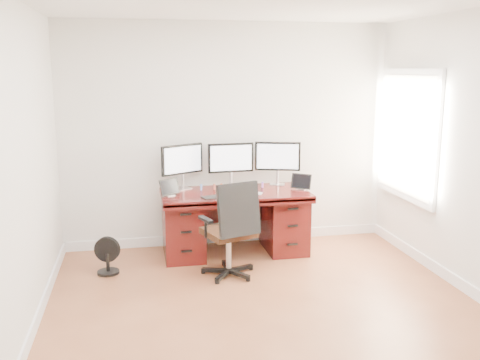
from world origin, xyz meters
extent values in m
plane|color=brown|center=(0.00, 0.00, 0.00)|extent=(4.50, 4.50, 0.00)
cube|color=white|center=(0.00, 2.25, 1.35)|extent=(4.00, 0.10, 2.70)
cube|color=white|center=(1.97, 1.50, 1.40)|extent=(0.04, 1.30, 1.50)
cube|color=white|center=(1.95, 1.50, 1.40)|extent=(0.01, 1.15, 1.35)
cube|color=#470F0E|center=(0.00, 1.80, 0.72)|extent=(1.70, 0.80, 0.05)
cube|color=#470F0E|center=(-0.60, 1.83, 0.35)|extent=(0.45, 0.70, 0.70)
cube|color=#470F0E|center=(0.60, 1.83, 0.35)|extent=(0.45, 0.70, 0.70)
cube|color=#320A09|center=(0.00, 2.10, 0.50)|extent=(0.74, 0.03, 0.40)
cylinder|color=black|center=(-0.19, 1.15, 0.04)|extent=(0.70, 0.70, 0.08)
cylinder|color=silver|center=(-0.19, 1.15, 0.27)|extent=(0.06, 0.06, 0.39)
cube|color=#391F11|center=(-0.19, 1.15, 0.47)|extent=(0.59, 0.58, 0.07)
cube|color=black|center=(-0.12, 0.95, 0.77)|extent=(0.44, 0.19, 0.54)
cube|color=black|center=(-0.44, 1.06, 0.65)|extent=(0.13, 0.24, 0.03)
cube|color=black|center=(0.06, 1.23, 0.65)|extent=(0.13, 0.24, 0.03)
cylinder|color=black|center=(-1.45, 1.43, 0.01)|extent=(0.23, 0.23, 0.03)
cylinder|color=black|center=(-1.45, 1.43, 0.13)|extent=(0.04, 0.04, 0.19)
cylinder|color=black|center=(-1.45, 1.43, 0.26)|extent=(0.28, 0.14, 0.27)
cube|color=silver|center=(-0.58, 2.07, 0.76)|extent=(0.22, 0.21, 0.01)
cylinder|color=silver|center=(-0.58, 2.07, 0.84)|extent=(0.04, 0.04, 0.18)
cube|color=black|center=(-0.58, 2.07, 1.10)|extent=(0.50, 0.29, 0.35)
cube|color=white|center=(-0.57, 2.05, 1.10)|extent=(0.44, 0.24, 0.30)
cube|color=silver|center=(0.00, 2.07, 0.76)|extent=(0.19, 0.15, 0.01)
cylinder|color=silver|center=(0.00, 2.07, 0.84)|extent=(0.04, 0.04, 0.18)
cube|color=black|center=(0.00, 2.07, 1.10)|extent=(0.55, 0.07, 0.35)
cube|color=white|center=(0.00, 2.05, 1.10)|extent=(0.50, 0.03, 0.30)
cube|color=silver|center=(0.58, 2.07, 0.76)|extent=(0.21, 0.19, 0.01)
cylinder|color=silver|center=(0.58, 2.07, 0.84)|extent=(0.04, 0.04, 0.18)
cube|color=black|center=(0.58, 2.07, 1.10)|extent=(0.54, 0.19, 0.35)
cube|color=white|center=(0.57, 2.05, 1.10)|extent=(0.48, 0.15, 0.30)
cube|color=silver|center=(-0.76, 1.75, 0.76)|extent=(0.13, 0.12, 0.01)
cube|color=black|center=(-0.76, 1.75, 0.85)|extent=(0.24, 0.19, 0.17)
cube|color=silver|center=(0.79, 1.75, 0.76)|extent=(0.13, 0.12, 0.01)
cube|color=black|center=(0.79, 1.75, 0.85)|extent=(0.23, 0.20, 0.17)
cube|color=white|center=(0.00, 1.64, 0.76)|extent=(0.29, 0.17, 0.01)
cube|color=#B9BBC0|center=(0.22, 1.65, 0.76)|extent=(0.16, 0.16, 0.01)
cube|color=black|center=(-0.29, 1.58, 0.76)|extent=(0.27, 0.21, 0.01)
cube|color=black|center=(-0.06, 1.74, 0.76)|extent=(0.15, 0.11, 0.01)
cylinder|color=#619BEE|center=(-0.38, 1.95, 0.77)|extent=(0.02, 0.02, 0.05)
sphere|color=#619BEE|center=(-0.38, 1.95, 0.81)|extent=(0.03, 0.03, 0.03)
cylinder|color=#97523C|center=(-0.22, 1.95, 0.77)|extent=(0.02, 0.02, 0.05)
sphere|color=#97523C|center=(-0.22, 1.95, 0.81)|extent=(0.03, 0.03, 0.03)
cylinder|color=#F66A3B|center=(-0.14, 1.95, 0.77)|extent=(0.02, 0.02, 0.05)
sphere|color=#F66A3B|center=(-0.14, 1.95, 0.81)|extent=(0.03, 0.03, 0.03)
cylinder|color=pink|center=(0.09, 1.95, 0.77)|extent=(0.02, 0.02, 0.05)
sphere|color=pink|center=(0.09, 1.95, 0.81)|extent=(0.03, 0.03, 0.03)
cylinder|color=#D4C56E|center=(0.21, 1.95, 0.77)|extent=(0.02, 0.02, 0.05)
sphere|color=#D4C56E|center=(0.21, 1.95, 0.81)|extent=(0.03, 0.03, 0.03)
cylinder|color=#8F63DA|center=(0.36, 1.95, 0.77)|extent=(0.02, 0.02, 0.05)
sphere|color=#8F63DA|center=(0.36, 1.95, 0.81)|extent=(0.03, 0.03, 0.03)
camera|label=1|loc=(-1.12, -4.13, 2.14)|focal=40.00mm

